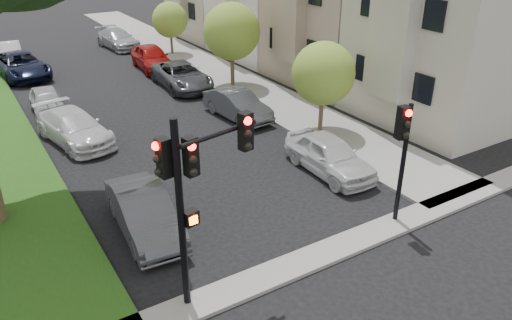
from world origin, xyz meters
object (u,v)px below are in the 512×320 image
car_parked_0 (329,155)px  car_parked_3 (152,57)px  car_parked_1 (238,105)px  small_tree_b (232,32)px  car_parked_7 (47,102)px  car_parked_4 (118,39)px  car_parked_8 (21,65)px  car_parked_2 (182,76)px  traffic_signal_secondary (403,143)px  car_parked_5 (144,213)px  car_parked_6 (74,127)px  small_tree_c (170,20)px  traffic_signal_main (194,179)px  car_parked_9 (11,52)px  small_tree_a (323,74)px

car_parked_0 → car_parked_3: size_ratio=0.93×
car_parked_1 → small_tree_b: bearing=57.8°
car_parked_1 → car_parked_7: size_ratio=1.10×
small_tree_b → car_parked_4: size_ratio=1.01×
car_parked_0 → car_parked_7: size_ratio=1.14×
small_tree_b → car_parked_8: bearing=139.7°
car_parked_2 → car_parked_3: bearing=93.4°
traffic_signal_secondary → car_parked_7: 18.06m
car_parked_5 → car_parked_8: bearing=95.2°
traffic_signal_secondary → car_parked_6: traffic_signal_secondary is taller
small_tree_c → car_parked_2: (-2.57, -7.44, -1.76)m
traffic_signal_main → car_parked_6: size_ratio=1.07×
car_parked_7 → traffic_signal_secondary: bearing=-62.0°
car_parked_1 → car_parked_5: (-7.42, -7.09, 0.02)m
small_tree_b → small_tree_c: bearing=90.0°
car_parked_3 → car_parked_9: car_parked_3 is taller
small_tree_a → small_tree_c: size_ratio=1.13×
car_parked_1 → car_parked_4: bearing=85.6°
car_parked_6 → car_parked_9: car_parked_6 is taller
car_parked_8 → car_parked_7: bearing=-96.9°
car_parked_0 → car_parked_8: size_ratio=0.80×
car_parked_0 → car_parked_5: car_parked_0 is taller
car_parked_5 → small_tree_b: bearing=54.2°
car_parked_4 → car_parked_7: bearing=-127.7°
car_parked_0 → car_parked_9: 25.72m
traffic_signal_secondary → car_parked_0: bearing=82.0°
small_tree_b → traffic_signal_secondary: size_ratio=1.18×
car_parked_6 → car_parked_7: 4.33m
small_tree_c → car_parked_3: size_ratio=0.80×
small_tree_b → traffic_signal_main: 18.08m
traffic_signal_main → car_parked_0: size_ratio=1.19×
small_tree_a → car_parked_7: size_ratio=1.11×
car_parked_2 → traffic_signal_main: bearing=-109.9°
traffic_signal_main → car_parked_8: bearing=91.2°
small_tree_b → car_parked_2: small_tree_b is taller
small_tree_b → small_tree_c: size_ratio=1.30×
small_tree_c → car_parked_9: (-10.10, 4.15, -1.83)m
car_parked_1 → car_parked_8: bearing=115.3°
small_tree_a → car_parked_4: small_tree_a is taller
small_tree_b → car_parked_9: (-10.10, 13.01, -2.56)m
small_tree_a → traffic_signal_secondary: size_ratio=1.03×
car_parked_1 → car_parked_9: size_ratio=1.08×
small_tree_b → car_parked_6: bearing=-161.2°
car_parked_4 → car_parked_9: size_ratio=1.23×
car_parked_9 → car_parked_3: bearing=-39.6°
car_parked_7 → car_parked_8: 7.58m
car_parked_1 → car_parked_3: size_ratio=0.90×
small_tree_b → car_parked_1: bearing=-116.7°
car_parked_2 → car_parked_9: size_ratio=1.33×
small_tree_c → car_parked_5: 22.75m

